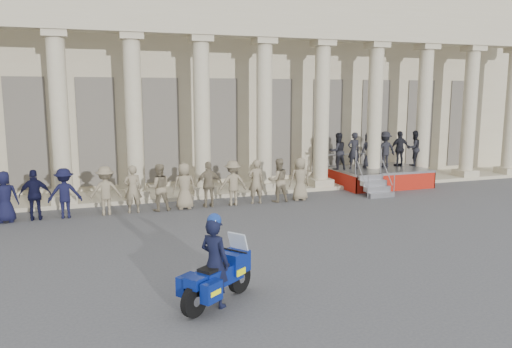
# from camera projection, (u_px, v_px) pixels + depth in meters

# --- Properties ---
(ground) EXTENTS (90.00, 90.00, 0.00)m
(ground) POSITION_uv_depth(u_px,v_px,m) (226.00, 264.00, 12.15)
(ground) COLOR #434346
(ground) RESTS_ON ground
(building) EXTENTS (40.00, 12.50, 9.00)m
(building) POSITION_uv_depth(u_px,v_px,m) (146.00, 85.00, 25.18)
(building) COLOR tan
(building) RESTS_ON ground
(officer_rank) EXTENTS (20.18, 0.63, 1.67)m
(officer_rank) POSITION_uv_depth(u_px,v_px,m) (26.00, 196.00, 16.16)
(officer_rank) COLOR black
(officer_rank) RESTS_ON ground
(reviewing_stand) EXTENTS (4.79, 3.85, 2.41)m
(reviewing_stand) POSITION_uv_depth(u_px,v_px,m) (379.00, 156.00, 22.36)
(reviewing_stand) COLOR gray
(reviewing_stand) RESTS_ON ground
(motorcycle) EXTENTS (1.72, 1.44, 1.30)m
(motorcycle) POSITION_uv_depth(u_px,v_px,m) (219.00, 276.00, 9.79)
(motorcycle) COLOR black
(motorcycle) RESTS_ON ground
(rider) EXTENTS (0.72, 0.77, 1.86)m
(rider) POSITION_uv_depth(u_px,v_px,m) (215.00, 260.00, 9.64)
(rider) COLOR black
(rider) RESTS_ON ground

